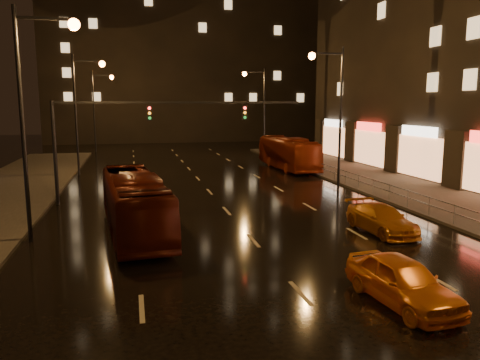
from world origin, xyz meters
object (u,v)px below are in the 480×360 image
(bus_curb, at_px, (288,153))
(taxi_far, at_px, (382,219))
(bus_red, at_px, (134,203))
(taxi_near, at_px, (402,281))

(bus_curb, height_order, taxi_far, bus_curb)
(bus_curb, distance_m, taxi_far, 21.95)
(bus_red, relative_size, taxi_near, 2.37)
(taxi_far, bearing_deg, bus_red, 163.58)
(taxi_far, bearing_deg, bus_curb, 79.27)
(bus_red, height_order, taxi_far, bus_red)
(bus_red, relative_size, taxi_far, 2.28)
(bus_red, bearing_deg, taxi_near, -57.91)
(taxi_far, bearing_deg, taxi_near, -119.13)
(bus_red, xyz_separation_m, taxi_near, (7.81, -10.03, -0.68))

